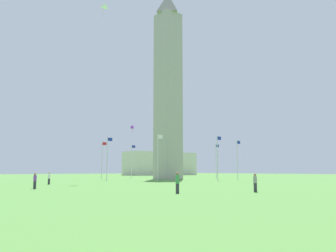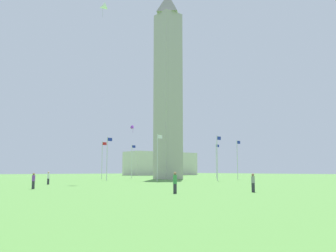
% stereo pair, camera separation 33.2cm
% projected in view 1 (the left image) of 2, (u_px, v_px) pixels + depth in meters
% --- Properties ---
extents(ground_plane, '(260.00, 260.00, 0.00)m').
position_uv_depth(ground_plane, '(168.00, 179.00, 76.54)').
color(ground_plane, '#548C3D').
extents(obelisk_monument, '(4.66, 4.66, 42.36)m').
position_uv_depth(obelisk_monument, '(168.00, 84.00, 79.18)').
color(obelisk_monument, '#A8A399').
rests_on(obelisk_monument, ground).
extents(flagpole_n, '(1.12, 0.14, 8.33)m').
position_uv_depth(flagpole_n, '(216.00, 159.00, 86.22)').
color(flagpole_n, silver).
rests_on(flagpole_n, ground).
extents(flagpole_ne, '(1.12, 0.14, 8.33)m').
position_uv_depth(flagpole_ne, '(175.00, 160.00, 91.77)').
color(flagpole_ne, silver).
rests_on(flagpole_ne, ground).
extents(flagpole_e, '(1.12, 0.14, 8.33)m').
position_uv_depth(flagpole_e, '(132.00, 160.00, 88.76)').
color(flagpole_e, silver).
rests_on(flagpole_e, ground).
extents(flagpole_se, '(1.12, 0.14, 8.33)m').
position_uv_depth(flagpole_se, '(102.00, 158.00, 78.94)').
color(flagpole_se, silver).
rests_on(flagpole_se, ground).
extents(flagpole_s, '(1.12, 0.14, 8.33)m').
position_uv_depth(flagpole_s, '(107.00, 156.00, 68.07)').
color(flagpole_s, silver).
rests_on(flagpole_s, ground).
extents(flagpole_sw, '(1.12, 0.14, 8.33)m').
position_uv_depth(flagpole_sw, '(158.00, 155.00, 62.52)').
color(flagpole_sw, silver).
rests_on(flagpole_sw, ground).
extents(flagpole_w, '(1.12, 0.14, 8.33)m').
position_uv_depth(flagpole_w, '(218.00, 156.00, 65.53)').
color(flagpole_w, silver).
rests_on(flagpole_w, ground).
extents(flagpole_nw, '(1.12, 0.14, 8.33)m').
position_uv_depth(flagpole_nw, '(237.00, 158.00, 75.35)').
color(flagpole_nw, silver).
rests_on(flagpole_nw, ground).
extents(person_green_shirt, '(0.32, 0.32, 1.77)m').
position_uv_depth(person_green_shirt, '(177.00, 183.00, 29.46)').
color(person_green_shirt, '#2D2D38').
rests_on(person_green_shirt, ground).
extents(person_gray_shirt, '(0.32, 0.32, 1.64)m').
position_uv_depth(person_gray_shirt, '(255.00, 183.00, 31.22)').
color(person_gray_shirt, '#2D2D38').
rests_on(person_gray_shirt, ground).
extents(person_purple_shirt, '(0.32, 0.32, 1.65)m').
position_uv_depth(person_purple_shirt, '(35.00, 181.00, 36.39)').
color(person_purple_shirt, '#2D2D38').
rests_on(person_purple_shirt, ground).
extents(person_white_shirt, '(0.32, 0.32, 1.74)m').
position_uv_depth(person_white_shirt, '(49.00, 178.00, 48.10)').
color(person_white_shirt, '#2D2D38').
rests_on(person_white_shirt, ground).
extents(kite_purple_delta, '(0.84, 1.01, 1.63)m').
position_uv_depth(kite_purple_delta, '(133.00, 128.00, 74.46)').
color(kite_purple_delta, purple).
extents(kite_white_delta, '(2.11, 2.06, 2.75)m').
position_uv_depth(kite_white_delta, '(103.00, 7.00, 61.20)').
color(kite_white_delta, white).
extents(distant_building, '(30.00, 10.52, 9.16)m').
position_uv_depth(distant_building, '(160.00, 164.00, 143.37)').
color(distant_building, beige).
rests_on(distant_building, ground).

